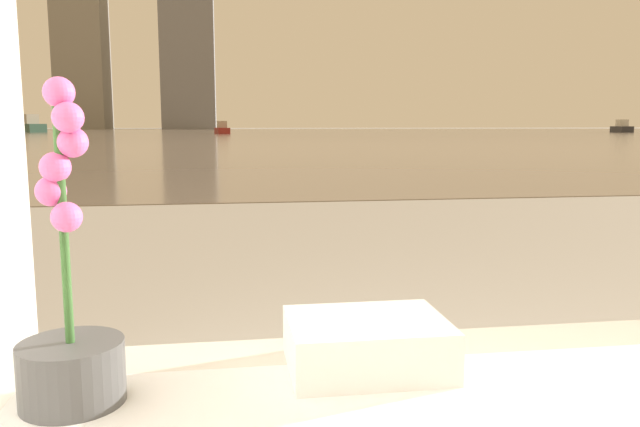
# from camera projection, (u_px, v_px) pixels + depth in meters

# --- Properties ---
(potted_orchid) EXTENTS (0.14, 0.14, 0.45)m
(potted_orchid) POSITION_uv_depth(u_px,v_px,m) (70.00, 332.00, 0.85)
(potted_orchid) COLOR #4C4C4C
(potted_orchid) RESTS_ON bathtub
(towel_stack) EXTENTS (0.25, 0.19, 0.08)m
(towel_stack) POSITION_uv_depth(u_px,v_px,m) (367.00, 344.00, 0.99)
(towel_stack) COLOR white
(towel_stack) RESTS_ON bathtub
(harbor_water) EXTENTS (180.00, 110.00, 0.01)m
(harbor_water) POSITION_uv_depth(u_px,v_px,m) (229.00, 133.00, 60.85)
(harbor_water) COLOR gray
(harbor_water) RESTS_ON ground_plane
(harbor_boat_0) EXTENTS (1.48, 3.24, 1.17)m
(harbor_boat_0) POSITION_uv_depth(u_px,v_px,m) (222.00, 129.00, 57.43)
(harbor_boat_0) COLOR maroon
(harbor_boat_0) RESTS_ON harbor_water
(harbor_boat_1) EXTENTS (4.31, 5.34, 1.95)m
(harbor_boat_1) POSITION_uv_depth(u_px,v_px,m) (31.00, 126.00, 67.86)
(harbor_boat_1) COLOR #335647
(harbor_boat_1) RESTS_ON harbor_water
(harbor_boat_4) EXTENTS (2.21, 3.90, 1.39)m
(harbor_boat_4) POSITION_uv_depth(u_px,v_px,m) (622.00, 128.00, 67.88)
(harbor_boat_4) COLOR #2D2D33
(harbor_boat_4) RESTS_ON harbor_water
(skyline_tower_2) EXTENTS (9.22, 13.29, 26.59)m
(skyline_tower_2) POSITION_uv_depth(u_px,v_px,m) (189.00, 55.00, 112.78)
(skyline_tower_2) COLOR slate
(skyline_tower_2) RESTS_ON ground_plane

